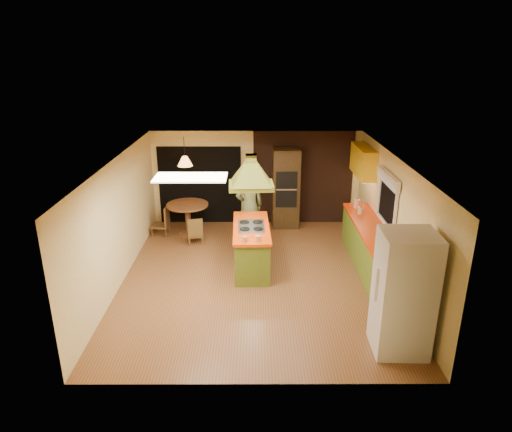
{
  "coord_description": "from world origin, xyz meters",
  "views": [
    {
      "loc": [
        -0.03,
        -8.52,
        4.5
      ],
      "look_at": [
        -0.01,
        0.57,
        1.15
      ],
      "focal_mm": 32.0,
      "sensor_mm": 36.0,
      "label": 1
    }
  ],
  "objects_px": {
    "refrigerator": "(404,293)",
    "dining_table": "(188,213)",
    "canister_large": "(357,203)",
    "wall_oven": "(286,188)",
    "man": "(250,206)",
    "kitchen_island": "(251,247)"
  },
  "relations": [
    {
      "from": "kitchen_island",
      "to": "refrigerator",
      "type": "height_order",
      "value": "refrigerator"
    },
    {
      "from": "canister_large",
      "to": "kitchen_island",
      "type": "bearing_deg",
      "value": -152.77
    },
    {
      "from": "canister_large",
      "to": "refrigerator",
      "type": "bearing_deg",
      "value": -92.25
    },
    {
      "from": "wall_oven",
      "to": "canister_large",
      "type": "relative_size",
      "value": 9.83
    },
    {
      "from": "man",
      "to": "canister_large",
      "type": "height_order",
      "value": "man"
    },
    {
      "from": "refrigerator",
      "to": "wall_oven",
      "type": "bearing_deg",
      "value": 106.33
    },
    {
      "from": "canister_large",
      "to": "dining_table",
      "type": "bearing_deg",
      "value": 170.71
    },
    {
      "from": "kitchen_island",
      "to": "wall_oven",
      "type": "xyz_separation_m",
      "value": [
        0.88,
        2.48,
        0.57
      ]
    },
    {
      "from": "wall_oven",
      "to": "canister_large",
      "type": "xyz_separation_m",
      "value": [
        1.62,
        -1.19,
        -0.03
      ]
    },
    {
      "from": "refrigerator",
      "to": "dining_table",
      "type": "xyz_separation_m",
      "value": [
        -3.98,
        4.85,
        -0.43
      ]
    },
    {
      "from": "dining_table",
      "to": "man",
      "type": "bearing_deg",
      "value": -22.8
    },
    {
      "from": "man",
      "to": "dining_table",
      "type": "xyz_separation_m",
      "value": [
        -1.59,
        0.67,
        -0.39
      ]
    },
    {
      "from": "kitchen_island",
      "to": "man",
      "type": "height_order",
      "value": "man"
    },
    {
      "from": "kitchen_island",
      "to": "canister_large",
      "type": "relative_size",
      "value": 8.99
    },
    {
      "from": "man",
      "to": "canister_large",
      "type": "distance_m",
      "value": 2.56
    },
    {
      "from": "kitchen_island",
      "to": "dining_table",
      "type": "distance_m",
      "value": 2.56
    },
    {
      "from": "refrigerator",
      "to": "canister_large",
      "type": "relative_size",
      "value": 9.23
    },
    {
      "from": "kitchen_island",
      "to": "wall_oven",
      "type": "distance_m",
      "value": 2.69
    },
    {
      "from": "kitchen_island",
      "to": "man",
      "type": "distance_m",
      "value": 1.38
    },
    {
      "from": "man",
      "to": "canister_large",
      "type": "xyz_separation_m",
      "value": [
        2.56,
        -0.01,
        0.08
      ]
    },
    {
      "from": "kitchen_island",
      "to": "refrigerator",
      "type": "distance_m",
      "value": 3.75
    },
    {
      "from": "refrigerator",
      "to": "wall_oven",
      "type": "relative_size",
      "value": 0.94
    }
  ]
}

